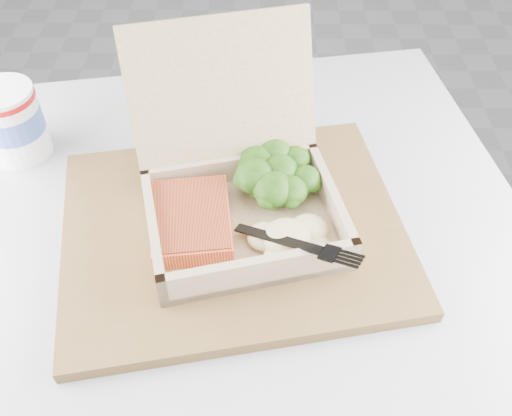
{
  "coord_description": "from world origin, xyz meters",
  "views": [
    {
      "loc": [
        -0.67,
        -0.6,
        1.22
      ],
      "look_at": [
        -0.67,
        -0.16,
        0.75
      ],
      "focal_mm": 40.0,
      "sensor_mm": 36.0,
      "label": 1
    }
  ],
  "objects_px": {
    "paper_cup": "(12,120)",
    "takeout_container": "(237,178)",
    "cafe_table": "(239,321)",
    "serving_tray": "(233,230)"
  },
  "relations": [
    {
      "from": "serving_tray",
      "to": "paper_cup",
      "type": "height_order",
      "value": "paper_cup"
    },
    {
      "from": "serving_tray",
      "to": "paper_cup",
      "type": "xyz_separation_m",
      "value": [
        -0.29,
        0.14,
        0.05
      ]
    },
    {
      "from": "cafe_table",
      "to": "paper_cup",
      "type": "height_order",
      "value": "paper_cup"
    },
    {
      "from": "takeout_container",
      "to": "paper_cup",
      "type": "distance_m",
      "value": 0.32
    },
    {
      "from": "cafe_table",
      "to": "takeout_container",
      "type": "relative_size",
      "value": 3.0
    },
    {
      "from": "cafe_table",
      "to": "takeout_container",
      "type": "height_order",
      "value": "takeout_container"
    },
    {
      "from": "paper_cup",
      "to": "takeout_container",
      "type": "bearing_deg",
      "value": -21.35
    },
    {
      "from": "takeout_container",
      "to": "serving_tray",
      "type": "bearing_deg",
      "value": -113.29
    },
    {
      "from": "serving_tray",
      "to": "takeout_container",
      "type": "height_order",
      "value": "takeout_container"
    },
    {
      "from": "serving_tray",
      "to": "paper_cup",
      "type": "relative_size",
      "value": 3.9
    }
  ]
}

